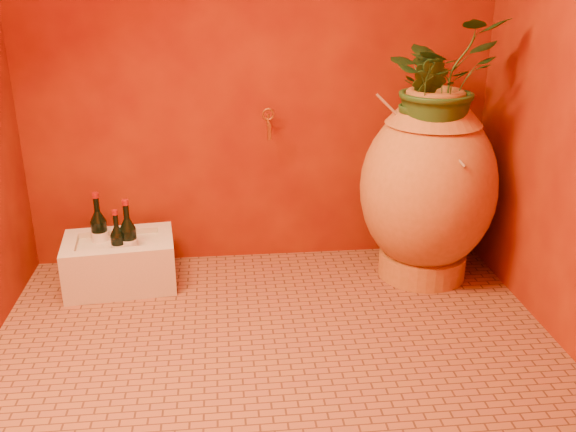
{
  "coord_description": "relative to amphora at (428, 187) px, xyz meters",
  "views": [
    {
      "loc": [
        -0.2,
        -2.39,
        1.55
      ],
      "look_at": [
        0.09,
        0.35,
        0.48
      ],
      "focal_mm": 40.0,
      "sensor_mm": 36.0,
      "label": 1
    }
  ],
  "objects": [
    {
      "name": "wine_bottle_c",
      "position": [
        -1.59,
        -0.02,
        -0.25
      ],
      "size": [
        0.07,
        0.07,
        0.3
      ],
      "color": "black",
      "rests_on": "stone_basin"
    },
    {
      "name": "wine_bottle_b",
      "position": [
        -1.54,
        -0.01,
        -0.23
      ],
      "size": [
        0.08,
        0.08,
        0.35
      ],
      "color": "black",
      "rests_on": "stone_basin"
    },
    {
      "name": "wall_tap",
      "position": [
        -0.8,
        0.27,
        0.3
      ],
      "size": [
        0.07,
        0.14,
        0.15
      ],
      "color": "#AD7628",
      "rests_on": "wall_back"
    },
    {
      "name": "wine_bottle_a",
      "position": [
        -1.7,
        0.1,
        -0.23
      ],
      "size": [
        0.09,
        0.09,
        0.35
      ],
      "color": "black",
      "rests_on": "stone_basin"
    },
    {
      "name": "amphora",
      "position": [
        0.0,
        0.0,
        0.0
      ],
      "size": [
        0.87,
        0.87,
        1.0
      ],
      "rotation": [
        0.0,
        0.0,
        -0.29
      ],
      "color": "#B27332",
      "rests_on": "floor"
    },
    {
      "name": "wall_back",
      "position": [
        -0.85,
        0.35,
        0.75
      ],
      "size": [
        2.5,
        0.02,
        2.5
      ],
      "primitive_type": "cube",
      "color": "#620F05",
      "rests_on": "ground"
    },
    {
      "name": "floor",
      "position": [
        -0.85,
        -0.65,
        -0.5
      ],
      "size": [
        2.5,
        2.5,
        0.0
      ],
      "primitive_type": "plane",
      "color": "brown",
      "rests_on": "ground"
    },
    {
      "name": "stone_basin",
      "position": [
        -1.6,
        0.05,
        -0.37
      ],
      "size": [
        0.59,
        0.43,
        0.26
      ],
      "rotation": [
        0.0,
        0.0,
        0.1
      ],
      "color": "beige",
      "rests_on": "floor"
    },
    {
      "name": "plant_side",
      "position": [
        -0.08,
        -0.04,
        0.46
      ],
      "size": [
        0.28,
        0.26,
        0.41
      ],
      "primitive_type": "imported",
      "rotation": [
        0.0,
        0.0,
        -0.43
      ],
      "color": "#21491A",
      "rests_on": "amphora"
    },
    {
      "name": "plant_main",
      "position": [
        0.01,
        -0.02,
        0.54
      ],
      "size": [
        0.69,
        0.65,
        0.61
      ],
      "primitive_type": "imported",
      "rotation": [
        0.0,
        0.0,
        0.4
      ],
      "color": "#21491A",
      "rests_on": "amphora"
    }
  ]
}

